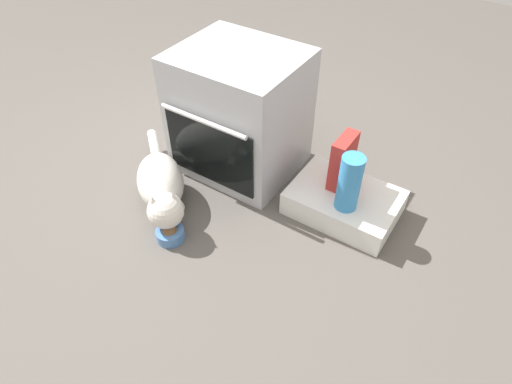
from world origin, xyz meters
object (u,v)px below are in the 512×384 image
(oven, at_px, (240,113))
(cat, at_px, (161,186))
(food_bowl, at_px, (170,233))
(pantry_cabinet, at_px, (344,202))
(water_bottle, at_px, (349,183))
(cereal_box, at_px, (343,161))

(oven, height_order, cat, oven)
(oven, distance_m, food_bowl, 0.75)
(pantry_cabinet, xyz_separation_m, food_bowl, (-0.63, -0.64, -0.03))
(food_bowl, distance_m, water_bottle, 0.90)
(water_bottle, bearing_deg, food_bowl, -140.38)
(food_bowl, relative_size, cat, 0.21)
(water_bottle, bearing_deg, pantry_cabinet, 113.32)
(oven, distance_m, cereal_box, 0.62)
(pantry_cabinet, height_order, cat, cat)
(oven, distance_m, cat, 0.57)
(cereal_box, bearing_deg, water_bottle, -54.76)
(pantry_cabinet, distance_m, water_bottle, 0.24)
(cereal_box, distance_m, water_bottle, 0.17)
(food_bowl, bearing_deg, oven, 93.91)
(cat, height_order, water_bottle, water_bottle)
(oven, xyz_separation_m, cereal_box, (0.61, 0.02, -0.07))
(pantry_cabinet, xyz_separation_m, cereal_box, (-0.06, 0.06, 0.21))
(cereal_box, bearing_deg, food_bowl, -129.24)
(food_bowl, xyz_separation_m, cereal_box, (0.57, 0.69, 0.24))
(pantry_cabinet, distance_m, food_bowl, 0.90)
(cat, relative_size, water_bottle, 2.19)
(oven, relative_size, pantry_cabinet, 1.27)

